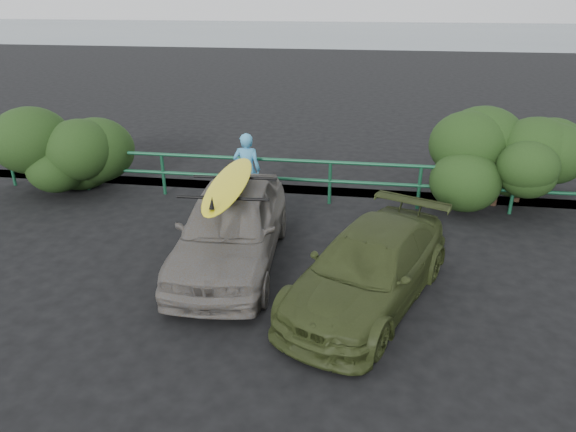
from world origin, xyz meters
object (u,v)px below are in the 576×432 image
sedan (231,227)px  surfboard (229,184)px  guardrail (287,180)px  olive_vehicle (369,268)px  man (247,170)px

sedan → surfboard: surfboard is taller
sedan → surfboard: (0.00, 0.00, 0.81)m
guardrail → olive_vehicle: 4.42m
olive_vehicle → surfboard: size_ratio=1.35×
sedan → olive_vehicle: bearing=-22.9°
guardrail → man: man is taller
guardrail → surfboard: surfboard is taller
sedan → olive_vehicle: sedan is taller
olive_vehicle → man: size_ratio=2.36×
guardrail → olive_vehicle: bearing=-64.2°
guardrail → surfboard: size_ratio=4.75×
surfboard → sedan: bearing=-93.0°
olive_vehicle → man: bearing=150.5°
man → surfboard: bearing=95.3°
olive_vehicle → sedan: bearing=-176.8°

